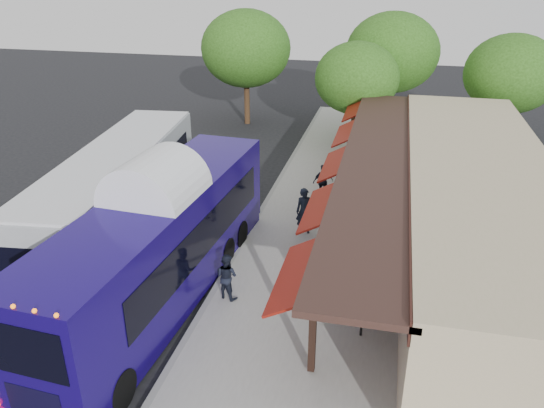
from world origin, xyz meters
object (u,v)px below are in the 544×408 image
Objects in this scene: ped_b at (227,276)px; sign_board at (362,315)px; coach_bus at (161,240)px; ped_a at (304,211)px; ped_d at (354,147)px; city_bus at (118,188)px; ped_c at (323,181)px.

ped_b is 1.45× the size of sign_board.
coach_bus reaches higher than ped_a.
ped_b is at bearing 80.01° from ped_d.
ped_a is at bearing 2.80° from city_bus.
coach_bus reaches higher than ped_d.
city_bus is at bearing 135.92° from coach_bus.
ped_a is 8.85m from ped_d.
city_bus is 7.61× the size of ped_d.
coach_bus is 9.65m from ped_c.
coach_bus is at bearing 72.37° from ped_d.
ped_b is at bearing -127.87° from ped_a.
coach_bus is at bearing -145.06° from ped_a.
ped_d reaches higher than ped_c.
coach_bus is 11.50× the size of sign_board.
ped_b is 4.45m from sign_board.
ped_c is (3.92, 8.74, -1.13)m from coach_bus.
city_bus is at bearing 169.34° from ped_a.
ped_c is at bearing 81.43° from ped_d.
ped_a is 1.12× the size of ped_d.
ped_a is at bearing 58.51° from coach_bus.
ped_b is 14.03m from ped_d.
ped_b is (2.05, 0.22, -1.16)m from coach_bus.
coach_bus is 5.43m from city_bus.
ped_d is at bearing 74.70° from coach_bus.
sign_board is at bearing -85.30° from ped_a.
ped_d is (4.85, 13.97, -1.10)m from coach_bus.
coach_bus is at bearing -54.19° from city_bus.
coach_bus is at bearing -171.04° from sign_board.
ped_d is at bearing 43.27° from city_bus.
ped_a is 1.16× the size of ped_c.
ped_c is at bearing 120.39° from sign_board.
ped_b reaches higher than sign_board.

